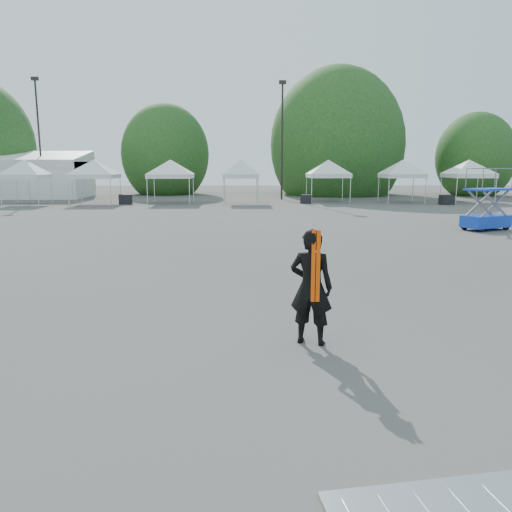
{
  "coord_description": "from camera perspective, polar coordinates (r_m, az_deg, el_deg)",
  "views": [
    {
      "loc": [
        -0.55,
        -11.02,
        3.02
      ],
      "look_at": [
        -0.26,
        -1.75,
        1.3
      ],
      "focal_mm": 35.0,
      "sensor_mm": 36.0,
      "label": 1
    }
  ],
  "objects": [
    {
      "name": "ground",
      "position": [
        11.43,
        1.03,
        -4.8
      ],
      "size": [
        120.0,
        120.0,
        0.0
      ],
      "primitive_type": "plane",
      "color": "#474442",
      "rests_on": "ground"
    },
    {
      "name": "marquee",
      "position": [
        50.78,
        -27.08,
        8.18
      ],
      "size": [
        15.0,
        6.25,
        4.23
      ],
      "color": "white",
      "rests_on": "ground"
    },
    {
      "name": "light_pole_west",
      "position": [
        48.36,
        -23.58,
        12.91
      ],
      "size": [
        0.6,
        0.25,
        10.3
      ],
      "color": "black",
      "rests_on": "ground"
    },
    {
      "name": "light_pole_east",
      "position": [
        43.23,
        3.0,
        13.8
      ],
      "size": [
        0.6,
        0.25,
        9.8
      ],
      "color": "black",
      "rests_on": "ground"
    },
    {
      "name": "tree_mid_w",
      "position": [
        51.56,
        -10.31,
        11.35
      ],
      "size": [
        4.16,
        4.16,
        6.33
      ],
      "color": "#382314",
      "rests_on": "ground"
    },
    {
      "name": "tree_mid_e",
      "position": [
        50.95,
        9.23,
        12.42
      ],
      "size": [
        5.12,
        5.12,
        7.79
      ],
      "color": "#382314",
      "rests_on": "ground"
    },
    {
      "name": "tree_far_e",
      "position": [
        53.05,
        23.76,
        10.29
      ],
      "size": [
        3.84,
        3.84,
        5.84
      ],
      "color": "#382314",
      "rests_on": "ground"
    },
    {
      "name": "tent_b",
      "position": [
        41.28,
        -24.93,
        9.6
      ],
      "size": [
        4.05,
        4.05,
        3.88
      ],
      "color": "silver",
      "rests_on": "ground"
    },
    {
      "name": "tent_c",
      "position": [
        40.19,
        -18.04,
        10.05
      ],
      "size": [
        4.63,
        4.63,
        3.88
      ],
      "color": "silver",
      "rests_on": "ground"
    },
    {
      "name": "tent_d",
      "position": [
        39.39,
        -9.76,
        10.41
      ],
      "size": [
        4.7,
        4.7,
        3.88
      ],
      "color": "silver",
      "rests_on": "ground"
    },
    {
      "name": "tent_e",
      "position": [
        38.56,
        -1.77,
        10.55
      ],
      "size": [
        3.88,
        3.88,
        3.88
      ],
      "color": "silver",
      "rests_on": "ground"
    },
    {
      "name": "tent_f",
      "position": [
        40.52,
        8.27,
        10.45
      ],
      "size": [
        4.52,
        4.52,
        3.88
      ],
      "color": "silver",
      "rests_on": "ground"
    },
    {
      "name": "tent_g",
      "position": [
        41.04,
        16.42,
        10.14
      ],
      "size": [
        4.28,
        4.28,
        3.88
      ],
      "color": "silver",
      "rests_on": "ground"
    },
    {
      "name": "tent_h",
      "position": [
        43.37,
        23.19,
        9.72
      ],
      "size": [
        4.6,
        4.6,
        3.88
      ],
      "color": "silver",
      "rests_on": "ground"
    },
    {
      "name": "man",
      "position": [
        8.41,
        6.32,
        -3.53
      ],
      "size": [
        0.83,
        0.68,
        1.97
      ],
      "rotation": [
        0.0,
        0.0,
        2.8
      ],
      "color": "black",
      "rests_on": "ground"
    },
    {
      "name": "scissor_lift",
      "position": [
        25.31,
        24.95,
        5.92
      ],
      "size": [
        2.44,
        1.89,
        2.82
      ],
      "rotation": [
        0.0,
        0.0,
        0.42
      ],
      "color": "#0D45AE",
      "rests_on": "ground"
    },
    {
      "name": "crate_west",
      "position": [
        39.22,
        -14.69,
        6.29
      ],
      "size": [
        1.03,
        0.85,
        0.74
      ],
      "primitive_type": "cube",
      "rotation": [
        0.0,
        0.0,
        0.12
      ],
      "color": "black",
      "rests_on": "ground"
    },
    {
      "name": "crate_mid",
      "position": [
        38.95,
        5.72,
        6.5
      ],
      "size": [
        0.94,
        0.78,
        0.67
      ],
      "primitive_type": "cube",
      "rotation": [
        0.0,
        0.0,
        -0.14
      ],
      "color": "black",
      "rests_on": "ground"
    },
    {
      "name": "crate_east",
      "position": [
        40.16,
        20.95,
        6.02
      ],
      "size": [
        1.04,
        0.88,
        0.72
      ],
      "primitive_type": "cube",
      "rotation": [
        0.0,
        0.0,
        0.18
      ],
      "color": "black",
      "rests_on": "ground"
    }
  ]
}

